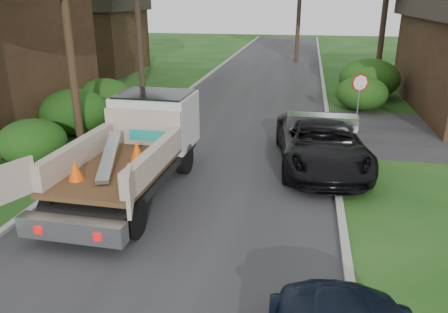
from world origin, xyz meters
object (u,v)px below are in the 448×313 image
stop_sign (359,90)px  utility_pole (65,5)px  house_left_far (88,31)px  flatbed_truck (142,139)px  black_pickup (321,143)px

stop_sign → utility_pole: (-10.68, -4.02, 3.40)m
stop_sign → house_left_far: (-18.70, 13.00, 1.27)m
stop_sign → flatbed_truck: size_ratio=0.36×
house_left_far → black_pickup: house_left_far is taller
stop_sign → house_left_far: size_ratio=0.33×
utility_pole → house_left_far: 18.93m
stop_sign → black_pickup: bearing=-109.6°
black_pickup → flatbed_truck: bearing=-163.1°
house_left_far → flatbed_truck: (11.67, -19.88, -1.66)m
flatbed_truck → black_pickup: 5.95m
house_left_far → flatbed_truck: size_ratio=1.11×
stop_sign → flatbed_truck: flatbed_truck is taller
utility_pole → house_left_far: utility_pole is taller
stop_sign → house_left_far: 22.81m
black_pickup → house_left_far: bearing=127.5°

